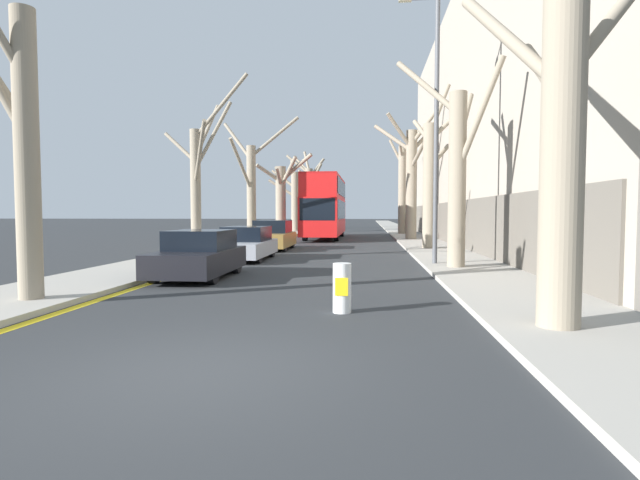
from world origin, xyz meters
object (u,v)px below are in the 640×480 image
at_px(street_tree_left_1, 198,179).
at_px(street_tree_right_2, 431,177).
at_px(street_tree_left_3, 282,195).
at_px(street_tree_left_0, 22,145).
at_px(street_tree_right_3, 411,176).
at_px(street_tree_left_5, 309,192).
at_px(lamp_post, 434,118).
at_px(street_tree_right_0, 560,141).
at_px(parked_car_0, 199,255).
at_px(parked_car_1, 246,244).
at_px(street_tree_left_4, 295,197).
at_px(parked_car_2, 272,236).
at_px(street_tree_right_1, 457,169).
at_px(street_tree_right_4, 402,186).
at_px(double_decker_bus, 325,204).
at_px(street_tree_left_2, 251,186).
at_px(traffic_bollard, 342,288).

height_order(street_tree_left_1, street_tree_right_2, street_tree_right_2).
height_order(street_tree_left_3, street_tree_right_2, street_tree_right_2).
bearing_deg(street_tree_left_0, street_tree_right_3, 68.08).
height_order(street_tree_left_5, lamp_post, lamp_post).
bearing_deg(street_tree_left_5, street_tree_right_0, -78.96).
relative_size(street_tree_left_3, lamp_post, 0.69).
relative_size(street_tree_left_5, parked_car_0, 2.32).
distance_m(street_tree_left_1, street_tree_right_2, 11.52).
distance_m(parked_car_1, lamp_post, 8.58).
relative_size(street_tree_left_4, parked_car_2, 1.69).
xyz_separation_m(street_tree_right_1, parked_car_2, (-7.68, 8.48, -2.57)).
distance_m(street_tree_left_0, street_tree_right_1, 12.03).
xyz_separation_m(street_tree_left_0, lamp_post, (9.15, 8.10, 1.89)).
height_order(street_tree_right_2, parked_car_0, street_tree_right_2).
height_order(parked_car_0, parked_car_2, parked_car_2).
relative_size(street_tree_right_4, double_decker_bus, 0.76).
relative_size(street_tree_right_0, street_tree_right_2, 0.74).
bearing_deg(street_tree_left_1, street_tree_left_2, 91.15).
xyz_separation_m(street_tree_right_0, street_tree_right_2, (0.18, 17.19, 0.65)).
xyz_separation_m(street_tree_left_2, street_tree_left_4, (-0.24, 19.33, -0.01)).
bearing_deg(street_tree_left_4, parked_car_0, -86.22).
relative_size(double_decker_bus, lamp_post, 1.25).
distance_m(street_tree_left_2, street_tree_right_0, 23.21).
distance_m(street_tree_left_3, traffic_bollard, 30.23).
height_order(street_tree_right_2, double_decker_bus, street_tree_right_2).
bearing_deg(street_tree_left_4, double_decker_bus, -71.72).
height_order(street_tree_right_1, lamp_post, lamp_post).
relative_size(street_tree_left_0, street_tree_left_4, 0.90).
bearing_deg(parked_car_0, street_tree_right_1, 18.84).
bearing_deg(street_tree_left_3, street_tree_right_1, -66.70).
xyz_separation_m(street_tree_left_0, parked_car_0, (2.08, 4.41, -2.57)).
distance_m(street_tree_right_0, lamp_post, 9.73).
distance_m(street_tree_left_4, street_tree_right_1, 33.47).
relative_size(street_tree_right_1, parked_car_1, 1.67).
height_order(street_tree_left_2, parked_car_0, street_tree_left_2).
bearing_deg(street_tree_left_5, traffic_bollard, -82.56).
relative_size(street_tree_left_5, lamp_post, 1.00).
bearing_deg(street_tree_left_3, parked_car_0, -85.67).
bearing_deg(street_tree_right_4, street_tree_left_4, 149.60).
bearing_deg(lamp_post, street_tree_right_4, 88.53).
relative_size(street_tree_left_3, street_tree_right_2, 0.77).
bearing_deg(parked_car_1, parked_car_2, 90.00).
bearing_deg(double_decker_bus, street_tree_left_3, 146.16).
bearing_deg(street_tree_left_2, street_tree_right_0, -64.97).
bearing_deg(parked_car_0, street_tree_right_2, 55.13).
distance_m(street_tree_left_5, street_tree_right_3, 26.74).
bearing_deg(parked_car_1, street_tree_left_1, -173.64).
height_order(street_tree_left_0, street_tree_right_0, street_tree_left_0).
distance_m(street_tree_left_3, street_tree_left_5, 20.00).
xyz_separation_m(street_tree_left_4, parked_car_0, (2.29, -34.57, -2.77)).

